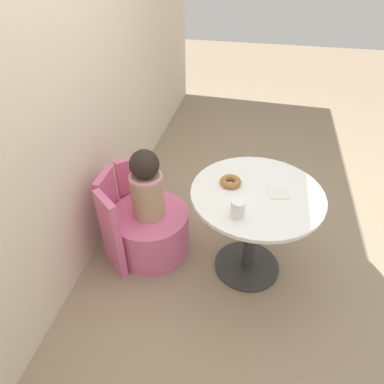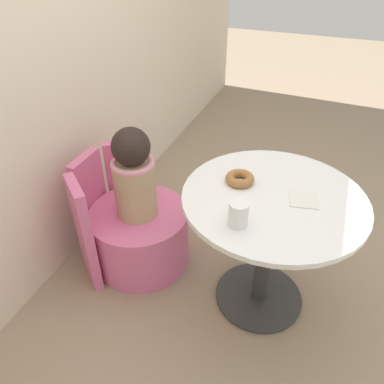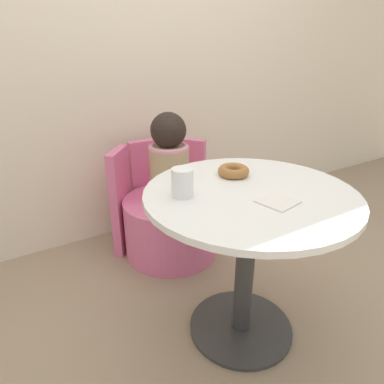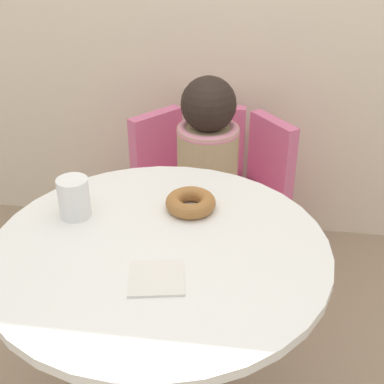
% 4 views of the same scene
% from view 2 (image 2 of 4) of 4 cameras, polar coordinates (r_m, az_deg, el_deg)
% --- Properties ---
extents(ground_plane, '(12.00, 12.00, 0.00)m').
position_cam_2_polar(ground_plane, '(2.16, 9.18, -14.36)').
color(ground_plane, gray).
extents(back_wall, '(6.00, 0.06, 2.40)m').
position_cam_2_polar(back_wall, '(1.97, -22.87, 20.20)').
color(back_wall, beige).
rests_on(back_wall, ground_plane).
extents(round_table, '(0.81, 0.81, 0.68)m').
position_cam_2_polar(round_table, '(1.77, 11.72, -5.05)').
color(round_table, '#333333').
rests_on(round_table, ground_plane).
extents(tub_chair, '(0.55, 0.55, 0.35)m').
position_cam_2_polar(tub_chair, '(2.19, -7.86, -6.66)').
color(tub_chair, '#DB6693').
rests_on(tub_chair, ground_plane).
extents(booth_backrest, '(0.65, 0.24, 0.64)m').
position_cam_2_polar(booth_backrest, '(2.20, -13.43, -2.32)').
color(booth_backrest, '#DB6693').
rests_on(booth_backrest, ground_plane).
extents(child_figure, '(0.22, 0.22, 0.51)m').
position_cam_2_polar(child_figure, '(1.94, -8.86, 2.57)').
color(child_figure, tan).
rests_on(child_figure, tub_chair).
extents(donut, '(0.13, 0.13, 0.04)m').
position_cam_2_polar(donut, '(1.72, 7.31, 2.05)').
color(donut, '#9E6633').
rests_on(donut, round_table).
extents(cup, '(0.08, 0.08, 0.10)m').
position_cam_2_polar(cup, '(1.46, 7.07, -3.31)').
color(cup, white).
rests_on(cup, round_table).
extents(paper_napkin, '(0.14, 0.14, 0.01)m').
position_cam_2_polar(paper_napkin, '(1.67, 16.63, -1.11)').
color(paper_napkin, silver).
rests_on(paper_napkin, round_table).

